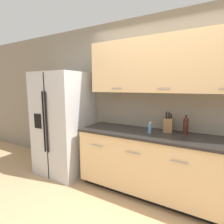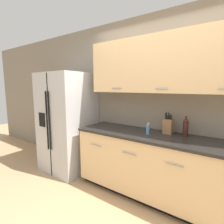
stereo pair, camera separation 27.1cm
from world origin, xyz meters
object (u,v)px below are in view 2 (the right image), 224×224
(soap_dispenser, at_px, (148,130))
(knife_block, at_px, (168,126))
(refrigerator, at_px, (68,122))
(wine_bottle, at_px, (186,127))

(soap_dispenser, bearing_deg, knife_block, 41.99)
(refrigerator, xyz_separation_m, wine_bottle, (2.00, 0.24, 0.13))
(knife_block, xyz_separation_m, wine_bottle, (0.23, -0.00, 0.01))
(wine_bottle, relative_size, soap_dispenser, 1.64)
(soap_dispenser, bearing_deg, wine_bottle, 23.31)
(refrigerator, height_order, wine_bottle, refrigerator)
(knife_block, height_order, soap_dispenser, knife_block)
(refrigerator, relative_size, knife_block, 6.11)
(wine_bottle, bearing_deg, refrigerator, -173.03)
(wine_bottle, bearing_deg, knife_block, 179.66)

